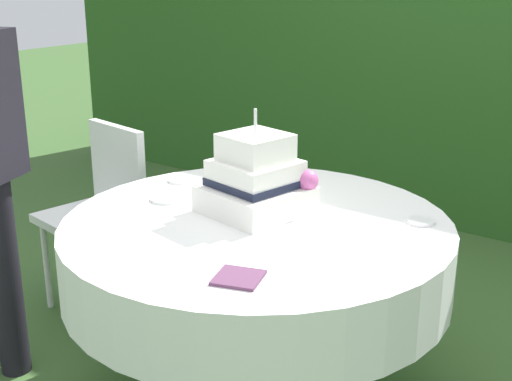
{
  "coord_description": "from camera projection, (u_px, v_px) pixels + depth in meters",
  "views": [
    {
      "loc": [
        1.4,
        -1.92,
        1.64
      ],
      "look_at": [
        -0.03,
        0.04,
        0.84
      ],
      "focal_mm": 49.25,
      "sensor_mm": 36.0,
      "label": 1
    }
  ],
  "objects": [
    {
      "name": "serving_plate_far",
      "position": [
        421.0,
        221.0,
        2.52
      ],
      "size": [
        0.1,
        0.1,
        0.01
      ],
      "primitive_type": "cylinder",
      "color": "white",
      "rests_on": "cake_table"
    },
    {
      "name": "foliage_hedge",
      "position": [
        499.0,
        11.0,
        4.28
      ],
      "size": [
        6.75,
        0.69,
        2.67
      ],
      "primitive_type": "cube",
      "color": "#28561E",
      "rests_on": "ground_plane"
    },
    {
      "name": "wedding_cake",
      "position": [
        257.0,
        181.0,
        2.59
      ],
      "size": [
        0.4,
        0.4,
        0.39
      ],
      "color": "white",
      "rests_on": "cake_table"
    },
    {
      "name": "napkin_stack",
      "position": [
        238.0,
        278.0,
        2.08
      ],
      "size": [
        0.17,
        0.17,
        0.01
      ],
      "primitive_type": "cube",
      "rotation": [
        0.0,
        0.0,
        0.31
      ],
      "color": "#603856",
      "rests_on": "cake_table"
    },
    {
      "name": "cake_table",
      "position": [
        257.0,
        253.0,
        2.58
      ],
      "size": [
        1.42,
        1.42,
        0.74
      ],
      "color": "#4C4C51",
      "rests_on": "ground_plane"
    },
    {
      "name": "serving_plate_left",
      "position": [
        167.0,
        199.0,
        2.76
      ],
      "size": [
        0.13,
        0.13,
        0.01
      ],
      "primitive_type": "cylinder",
      "color": "white",
      "rests_on": "cake_table"
    },
    {
      "name": "garden_chair",
      "position": [
        102.0,
        200.0,
        3.35
      ],
      "size": [
        0.46,
        0.46,
        0.89
      ],
      "color": "white",
      "rests_on": "ground_plane"
    },
    {
      "name": "serving_plate_near",
      "position": [
        181.0,
        180.0,
        2.99
      ],
      "size": [
        0.11,
        0.11,
        0.01
      ],
      "primitive_type": "cylinder",
      "color": "white",
      "rests_on": "cake_table"
    }
  ]
}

